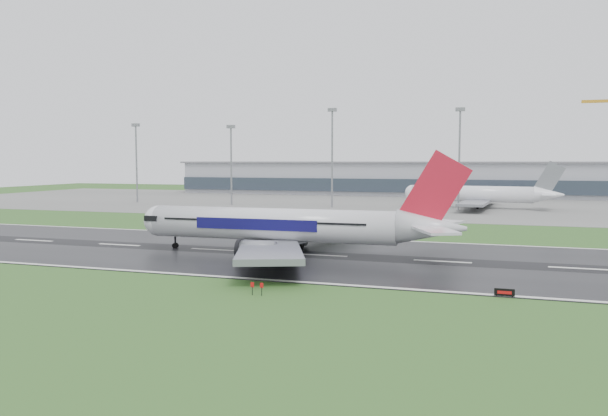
% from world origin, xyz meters
% --- Properties ---
extents(ground, '(520.00, 520.00, 0.00)m').
position_xyz_m(ground, '(0.00, 0.00, 0.00)').
color(ground, '#2A551F').
rests_on(ground, ground).
extents(runway, '(400.00, 45.00, 0.10)m').
position_xyz_m(runway, '(0.00, 0.00, 0.05)').
color(runway, black).
rests_on(runway, ground).
extents(apron, '(400.00, 130.00, 0.08)m').
position_xyz_m(apron, '(0.00, 125.00, 0.04)').
color(apron, slate).
rests_on(apron, ground).
extents(terminal, '(240.00, 36.00, 15.00)m').
position_xyz_m(terminal, '(0.00, 185.00, 7.50)').
color(terminal, '#92949D').
rests_on(terminal, ground).
extents(main_airliner, '(57.86, 55.19, 16.83)m').
position_xyz_m(main_airliner, '(-4.86, -0.36, 8.52)').
color(main_airliner, silver).
rests_on(main_airliner, runway).
extents(parked_airliner, '(57.10, 53.84, 15.42)m').
position_xyz_m(parked_airliner, '(22.91, 111.45, 7.79)').
color(parked_airliner, white).
rests_on(parked_airliner, apron).
extents(runway_sign, '(2.31, 0.49, 1.04)m').
position_xyz_m(runway_sign, '(28.81, -22.30, 0.52)').
color(runway_sign, black).
rests_on(runway_sign, ground).
extents(floodmast_0, '(0.64, 0.64, 29.17)m').
position_xyz_m(floodmast_0, '(-103.03, 100.00, 14.59)').
color(floodmast_0, gray).
rests_on(floodmast_0, ground).
extents(floodmast_1, '(0.64, 0.64, 27.82)m').
position_xyz_m(floodmast_1, '(-63.11, 100.00, 13.91)').
color(floodmast_1, gray).
rests_on(floodmast_1, ground).
extents(floodmast_2, '(0.64, 0.64, 32.83)m').
position_xyz_m(floodmast_2, '(-25.12, 100.00, 16.42)').
color(floodmast_2, gray).
rests_on(floodmast_2, ground).
extents(floodmast_3, '(0.64, 0.64, 31.84)m').
position_xyz_m(floodmast_3, '(17.16, 100.00, 15.92)').
color(floodmast_3, gray).
rests_on(floodmast_3, ground).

